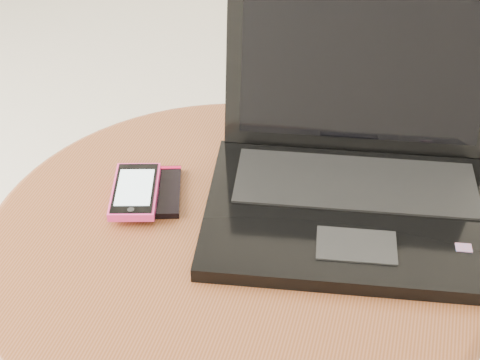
# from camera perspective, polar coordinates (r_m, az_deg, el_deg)

# --- Properties ---
(table) EXTENTS (0.66, 0.66, 0.52)m
(table) POSITION_cam_1_polar(r_m,az_deg,el_deg) (1.02, -0.48, -8.97)
(table) COLOR #5E2412
(table) RESTS_ON ground
(laptop) EXTENTS (0.43, 0.39, 0.25)m
(laptop) POSITION_cam_1_polar(r_m,az_deg,el_deg) (0.98, 9.16, 0.73)
(laptop) COLOR black
(laptop) RESTS_ON table
(phone_black) EXTENTS (0.08, 0.12, 0.01)m
(phone_black) POSITION_cam_1_polar(r_m,az_deg,el_deg) (1.01, -6.26, -0.89)
(phone_black) COLOR black
(phone_black) RESTS_ON table
(phone_pink) EXTENTS (0.09, 0.12, 0.01)m
(phone_pink) POSITION_cam_1_polar(r_m,az_deg,el_deg) (0.99, -8.21, -0.85)
(phone_pink) COLOR #E12E7B
(phone_pink) RESTS_ON phone_black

